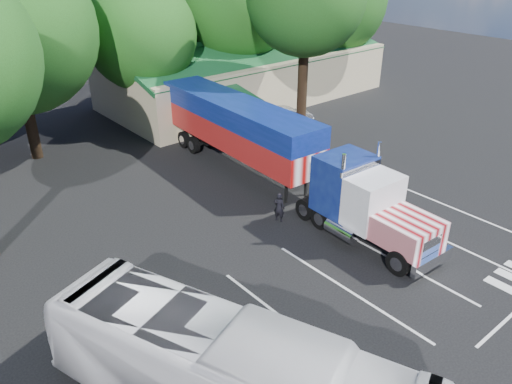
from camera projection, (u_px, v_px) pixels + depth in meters
ground at (255, 231)px, 24.47m from camera, size 120.00×120.00×0.00m
event_hall at (245, 74)px, 43.45m from camera, size 24.20×14.12×5.55m
tree_row_c at (10, 30)px, 28.98m from camera, size 10.00×10.00×13.05m
tree_row_d at (141, 35)px, 35.67m from camera, size 8.00×8.00×10.60m
tree_row_e at (235, 3)px, 40.47m from camera, size 9.60×9.60×12.90m
semi_truck at (265, 142)px, 28.31m from camera, size 3.89×21.20×4.42m
woman at (279, 207)px, 25.03m from camera, size 0.57×0.67×1.56m
bicycle at (266, 160)px, 31.14m from camera, size 0.72×1.71×0.88m
tour_bus at (239, 380)px, 14.10m from camera, size 7.21×12.65×3.46m
silver_sedan at (287, 116)px, 38.19m from camera, size 4.18×2.71×1.30m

